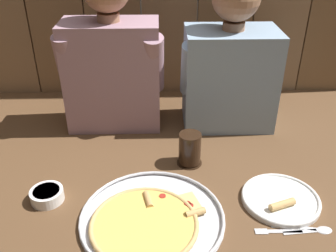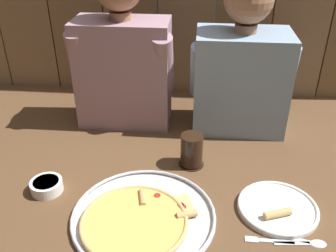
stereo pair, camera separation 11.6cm
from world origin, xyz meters
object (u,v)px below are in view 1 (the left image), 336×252
object	(u,v)px
pizza_tray	(149,220)
dipping_bowl	(47,195)
diner_left	(111,56)
diner_right	(231,61)
drinking_glass	(190,149)
dinner_plate	(281,199)

from	to	relation	value
pizza_tray	dipping_bowl	distance (m)	0.33
pizza_tray	diner_left	xyz separation A→B (m)	(-0.15, 0.57, 0.28)
diner_left	diner_right	size ratio (longest dim) A/B	1.05
diner_right	pizza_tray	bearing A→B (deg)	-118.15
drinking_glass	diner_left	distance (m)	0.46
dinner_plate	diner_right	world-z (taller)	diner_right
dinner_plate	diner_right	size ratio (longest dim) A/B	0.40
pizza_tray	diner_right	distance (m)	0.69
pizza_tray	drinking_glass	world-z (taller)	drinking_glass
drinking_glass	diner_left	world-z (taller)	diner_left
dinner_plate	diner_left	bearing A→B (deg)	137.65
diner_right	dinner_plate	bearing A→B (deg)	-79.73
dinner_plate	drinking_glass	world-z (taller)	drinking_glass
pizza_tray	diner_right	world-z (taller)	diner_right
diner_left	drinking_glass	bearing A→B (deg)	-45.91
pizza_tray	dinner_plate	size ratio (longest dim) A/B	1.76
drinking_glass	diner_left	bearing A→B (deg)	134.09
pizza_tray	drinking_glass	distance (m)	0.31
dipping_bowl	diner_right	world-z (taller)	diner_right
dinner_plate	diner_left	world-z (taller)	diner_left
diner_left	diner_right	xyz separation A→B (m)	(0.45, 0.00, -0.02)
drinking_glass	dipping_bowl	bearing A→B (deg)	-157.93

